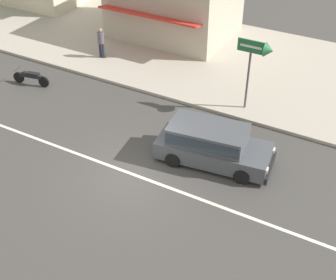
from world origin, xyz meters
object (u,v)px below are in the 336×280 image
at_px(motorcycle_0, 30,77).
at_px(pedestrian_by_shop, 101,41).
at_px(arrow_signboard, 262,54).
at_px(minivan_dark_grey_1, 211,143).

xyz_separation_m(motorcycle_0, pedestrian_by_shop, (1.52, 3.96, 0.70)).
xyz_separation_m(arrow_signboard, pedestrian_by_shop, (-9.19, 1.09, -1.82)).
bearing_deg(minivan_dark_grey_1, pedestrian_by_shop, 149.61).
height_order(motorcycle_0, pedestrian_by_shop, pedestrian_by_shop).
bearing_deg(motorcycle_0, minivan_dark_grey_1, -6.72).
distance_m(motorcycle_0, arrow_signboard, 11.36).
height_order(minivan_dark_grey_1, arrow_signboard, arrow_signboard).
relative_size(minivan_dark_grey_1, pedestrian_by_shop, 2.80).
xyz_separation_m(minivan_dark_grey_1, arrow_signboard, (0.36, 4.09, 2.10)).
height_order(minivan_dark_grey_1, pedestrian_by_shop, pedestrian_by_shop).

